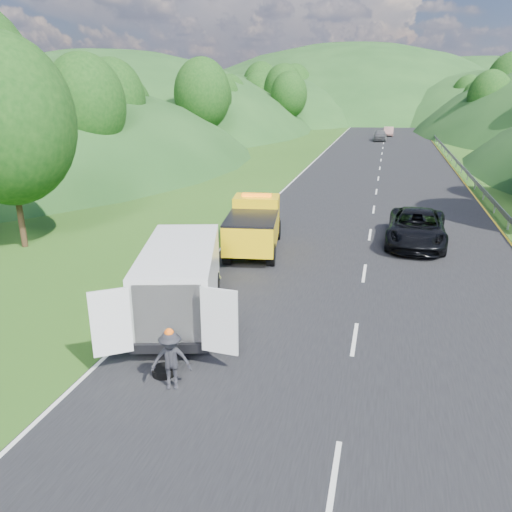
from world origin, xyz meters
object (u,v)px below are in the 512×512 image
(suitcase, at_px, (169,286))
(child, at_px, (215,292))
(white_van, at_px, (181,277))
(spare_tire, at_px, (164,375))
(worker, at_px, (172,388))
(woman, at_px, (191,283))
(passing_suv, at_px, (415,244))
(tow_truck, at_px, (254,225))

(suitcase, bearing_deg, child, 17.31)
(white_van, distance_m, spare_tire, 3.97)
(worker, bearing_deg, white_van, 90.60)
(woman, distance_m, passing_suv, 11.79)
(tow_truck, height_order, suitcase, tow_truck)
(woman, xyz_separation_m, passing_suv, (8.92, 7.71, 0.00))
(white_van, height_order, child, white_van)
(tow_truck, height_order, woman, tow_truck)
(suitcase, relative_size, passing_suv, 0.09)
(child, relative_size, spare_tire, 1.76)
(worker, distance_m, suitcase, 6.45)
(suitcase, xyz_separation_m, passing_suv, (9.31, 8.92, -0.28))
(tow_truck, xyz_separation_m, woman, (-1.40, -4.70, -1.25))
(white_van, bearing_deg, worker, -87.04)
(tow_truck, height_order, child, tow_truck)
(woman, distance_m, worker, 7.44)
(tow_truck, relative_size, passing_suv, 1.03)
(child, distance_m, worker, 6.46)
(worker, bearing_deg, child, 80.77)
(woman, distance_m, spare_tire, 6.80)
(suitcase, bearing_deg, woman, 72.05)
(woman, bearing_deg, child, -126.11)
(child, distance_m, passing_suv, 11.36)
(tow_truck, relative_size, white_van, 0.81)
(white_van, bearing_deg, suitcase, 110.10)
(suitcase, bearing_deg, passing_suv, 43.77)
(tow_truck, xyz_separation_m, suitcase, (-1.79, -5.92, -0.97))
(passing_suv, bearing_deg, child, -129.42)
(spare_tire, relative_size, passing_suv, 0.10)
(suitcase, distance_m, passing_suv, 12.90)
(tow_truck, bearing_deg, child, -99.85)
(tow_truck, relative_size, spare_tire, 9.92)
(woman, bearing_deg, suitcase, 154.65)
(child, bearing_deg, worker, -75.55)
(white_van, xyz_separation_m, child, (0.39, 2.27, -1.42))
(white_van, height_order, woman, white_van)
(white_van, xyz_separation_m, suitcase, (-1.27, 1.75, -1.15))
(child, relative_size, suitcase, 2.00)
(tow_truck, distance_m, spare_tire, 11.33)
(woman, height_order, spare_tire, woman)
(tow_truck, relative_size, woman, 3.99)
(white_van, distance_m, suitcase, 2.45)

